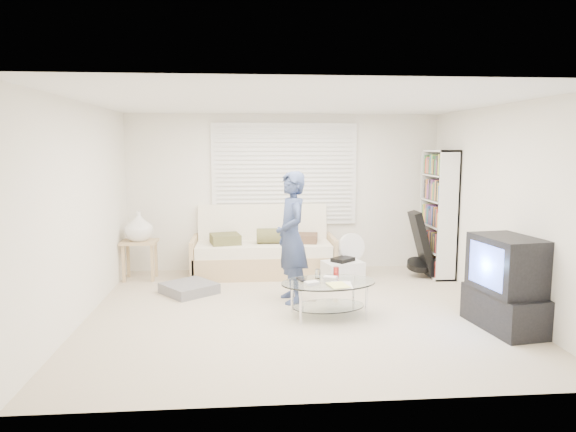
{
  "coord_description": "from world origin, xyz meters",
  "views": [
    {
      "loc": [
        -0.62,
        -5.99,
        2.0
      ],
      "look_at": [
        -0.1,
        0.3,
        1.13
      ],
      "focal_mm": 32.0,
      "sensor_mm": 36.0,
      "label": 1
    }
  ],
  "objects": [
    {
      "name": "side_table",
      "position": [
        -2.22,
        1.71,
        0.77
      ],
      "size": [
        0.52,
        0.42,
        1.03
      ],
      "color": "tan",
      "rests_on": "ground"
    },
    {
      "name": "grey_floor_pillow",
      "position": [
        -1.41,
        0.9,
        0.07
      ],
      "size": [
        0.86,
        0.86,
        0.14
      ],
      "primitive_type": "cube",
      "rotation": [
        0.0,
        0.0,
        0.67
      ],
      "color": "slate",
      "rests_on": "ground"
    },
    {
      "name": "tv_unit",
      "position": [
        2.2,
        -0.76,
        0.5
      ],
      "size": [
        0.63,
        1.0,
        1.03
      ],
      "color": "black",
      "rests_on": "ground"
    },
    {
      "name": "window_blinds",
      "position": [
        0.0,
        2.2,
        1.55
      ],
      "size": [
        2.32,
        0.08,
        1.62
      ],
      "color": "silver",
      "rests_on": "ground"
    },
    {
      "name": "ground",
      "position": [
        0.0,
        0.0,
        0.0
      ],
      "size": [
        5.0,
        5.0,
        0.0
      ],
      "primitive_type": "plane",
      "color": "#C5B599",
      "rests_on": "ground"
    },
    {
      "name": "floor_fan",
      "position": [
        0.96,
        1.5,
        0.41
      ],
      "size": [
        0.44,
        0.28,
        0.7
      ],
      "color": "white",
      "rests_on": "ground"
    },
    {
      "name": "coffee_table",
      "position": [
        0.33,
        -0.2,
        0.34
      ],
      "size": [
        1.21,
        0.85,
        0.54
      ],
      "color": "silver",
      "rests_on": "ground"
    },
    {
      "name": "futon_sofa",
      "position": [
        -0.36,
        1.88,
        0.35
      ],
      "size": [
        2.2,
        0.89,
        1.08
      ],
      "color": "tan",
      "rests_on": "ground"
    },
    {
      "name": "standing_person",
      "position": [
        -0.05,
        0.43,
        0.84
      ],
      "size": [
        0.51,
        0.68,
        1.68
      ],
      "primitive_type": "imported",
      "rotation": [
        0.0,
        0.0,
        -1.38
      ],
      "color": "navy",
      "rests_on": "ground"
    },
    {
      "name": "bookshelf",
      "position": [
        2.32,
        1.61,
        0.97
      ],
      "size": [
        0.31,
        0.82,
        1.94
      ],
      "color": "white",
      "rests_on": "ground"
    },
    {
      "name": "room_shell",
      "position": [
        0.0,
        0.48,
        1.63
      ],
      "size": [
        5.02,
        4.52,
        2.51
      ],
      "color": "silver",
      "rests_on": "ground"
    },
    {
      "name": "storage_bin",
      "position": [
        0.78,
        1.22,
        0.17
      ],
      "size": [
        0.63,
        0.52,
        0.39
      ],
      "color": "white",
      "rests_on": "ground"
    },
    {
      "name": "guitar_case",
      "position": [
        2.04,
        1.5,
        0.45
      ],
      "size": [
        0.41,
        0.37,
        0.99
      ],
      "color": "black",
      "rests_on": "ground"
    }
  ]
}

